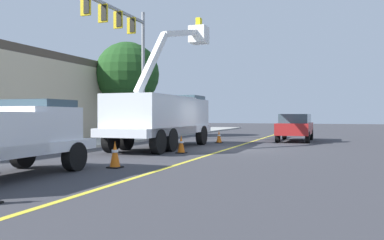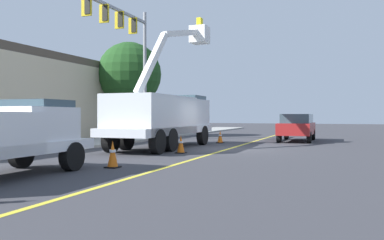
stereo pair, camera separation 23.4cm
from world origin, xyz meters
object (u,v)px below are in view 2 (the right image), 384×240
Objects in this scene: utility_bucket_truck at (164,115)px; traffic_cone_mid_front at (113,154)px; traffic_cone_trailing at (220,137)px; traffic_cone_mid_rear at (181,144)px; passing_minivan at (297,126)px; traffic_signal_mast at (127,40)px.

utility_bucket_truck reaches higher than traffic_cone_mid_front.
utility_bucket_truck reaches higher than traffic_cone_trailing.
traffic_cone_mid_rear is (5.10, -0.09, -0.03)m from traffic_cone_mid_front.
passing_minivan reaches higher than traffic_cone_mid_rear.
utility_bucket_truck is 9.46m from passing_minivan.
utility_bucket_truck reaches higher than passing_minivan.
utility_bucket_truck is at bearing 13.66° from traffic_cone_mid_front.
utility_bucket_truck reaches higher than traffic_cone_mid_rear.
traffic_cone_mid_front is 0.10× the size of traffic_signal_mast.
utility_bucket_truck is 0.98× the size of traffic_signal_mast.
traffic_cone_trailing is (-3.36, 3.95, -0.61)m from passing_minivan.
utility_bucket_truck is 1.71× the size of passing_minivan.
traffic_signal_mast is at bearing 115.46° from passing_minivan.
traffic_cone_mid_rear is at bearing -139.84° from utility_bucket_truck.
traffic_cone_mid_rear reaches higher than traffic_cone_trailing.
passing_minivan is at bearing -64.54° from traffic_signal_mast.
traffic_cone_trailing is at bearing -78.16° from traffic_signal_mast.
passing_minivan reaches higher than traffic_cone_trailing.
passing_minivan reaches higher than traffic_cone_mid_front.
utility_bucket_truck is 10.78× the size of traffic_cone_mid_rear.
traffic_cone_mid_rear is 9.84m from traffic_signal_mast.
traffic_signal_mast is (10.48, 5.79, 5.74)m from traffic_cone_mid_front.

